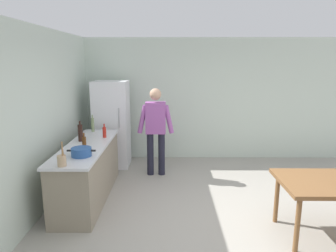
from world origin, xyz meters
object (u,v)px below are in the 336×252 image
(utensil_jar, at_px, (62,160))
(bottle_wine_dark, at_px, (80,133))
(refrigerator, at_px, (112,124))
(cooking_pot, at_px, (81,152))
(bottle_sauce_red, at_px, (104,132))
(bottle_beer_brown, at_px, (84,143))
(person, at_px, (156,126))
(bottle_vinegar_tall, at_px, (93,125))

(utensil_jar, bearing_deg, bottle_wine_dark, 95.40)
(refrigerator, height_order, bottle_wine_dark, refrigerator)
(bottle_wine_dark, bearing_deg, cooking_pot, -73.20)
(refrigerator, bearing_deg, bottle_sauce_red, -85.53)
(bottle_sauce_red, distance_m, bottle_beer_brown, 0.77)
(person, distance_m, bottle_wine_dark, 1.47)
(cooking_pot, bearing_deg, refrigerator, 89.72)
(bottle_wine_dark, relative_size, bottle_sauce_red, 1.42)
(bottle_wine_dark, xyz_separation_m, bottle_vinegar_tall, (0.03, 0.70, -0.01))
(person, distance_m, bottle_sauce_red, 1.04)
(cooking_pot, bearing_deg, person, 59.59)
(refrigerator, relative_size, utensil_jar, 5.62)
(utensil_jar, distance_m, bottle_beer_brown, 0.72)
(person, bearing_deg, bottle_vinegar_tall, -173.55)
(utensil_jar, height_order, bottle_vinegar_tall, same)
(utensil_jar, bearing_deg, cooking_pot, 72.87)
(person, distance_m, cooking_pot, 1.90)
(refrigerator, xyz_separation_m, person, (0.95, -0.55, 0.08))
(refrigerator, xyz_separation_m, bottle_beer_brown, (-0.05, -1.89, 0.11))
(person, xyz_separation_m, cooking_pot, (-0.96, -1.64, -0.02))
(bottle_wine_dark, distance_m, bottle_vinegar_tall, 0.70)
(bottle_beer_brown, bearing_deg, person, 53.23)
(bottle_sauce_red, distance_m, bottle_vinegar_tall, 0.55)
(bottle_beer_brown, bearing_deg, refrigerator, 88.48)
(utensil_jar, relative_size, bottle_vinegar_tall, 1.00)
(bottle_beer_brown, bearing_deg, bottle_sauce_red, 79.61)
(person, height_order, bottle_vinegar_tall, person)
(refrigerator, height_order, bottle_beer_brown, refrigerator)
(cooking_pot, distance_m, bottle_sauce_red, 1.06)
(bottle_vinegar_tall, bearing_deg, bottle_sauce_red, -55.06)
(utensil_jar, bearing_deg, bottle_beer_brown, 82.97)
(refrigerator, distance_m, bottle_vinegar_tall, 0.73)
(person, height_order, bottle_beer_brown, person)
(utensil_jar, bearing_deg, bottle_sauce_red, 81.23)
(refrigerator, bearing_deg, bottle_wine_dark, -100.34)
(cooking_pot, bearing_deg, bottle_vinegar_tall, 98.08)
(utensil_jar, bearing_deg, refrigerator, 86.96)
(utensil_jar, bearing_deg, person, 62.04)
(person, relative_size, utensil_jar, 5.31)
(bottle_sauce_red, bearing_deg, person, 33.98)
(utensil_jar, xyz_separation_m, bottle_wine_dark, (-0.11, 1.22, 0.07))
(bottle_sauce_red, height_order, bottle_vinegar_tall, bottle_vinegar_tall)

